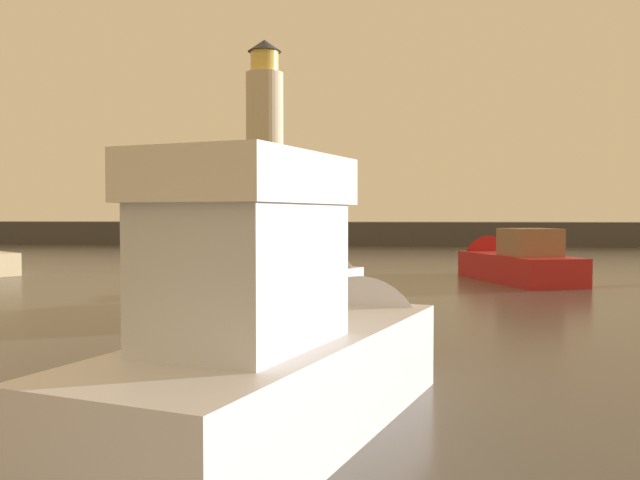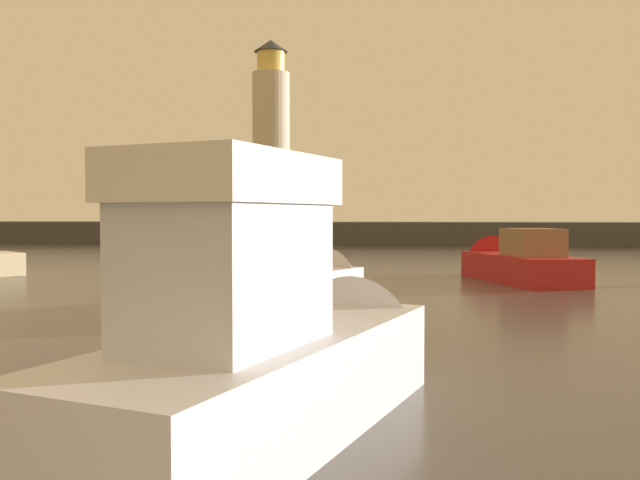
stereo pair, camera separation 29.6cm
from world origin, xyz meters
The scene contains 6 objects.
ground_plane centered at (0.00, 29.47, 0.00)m, with size 220.00×220.00×0.00m, color #4C4742.
breakwater centered at (0.00, 58.95, 1.00)m, with size 89.50×5.06×1.99m, color #423F3D.
lighthouse centered at (-8.56, 58.95, 9.55)m, with size 3.27×3.27×15.96m.
motorboat_0 centered at (-0.18, 18.73, 0.70)m, with size 5.41×7.72×2.72m.
motorboat_3 centered at (1.38, 7.70, 1.02)m, with size 4.40×8.19×3.64m.
motorboat_4 centered at (7.14, 27.91, 0.68)m, with size 4.66×8.27×2.68m.
Camera 1 is at (2.47, -1.06, 2.66)m, focal length 38.66 mm.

